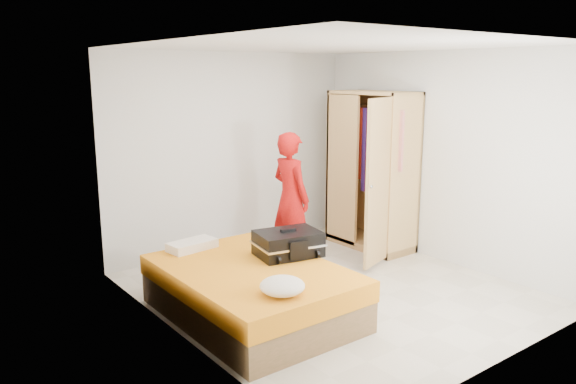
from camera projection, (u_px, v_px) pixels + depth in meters
room at (334, 174)px, 5.86m from camera, size 4.00×4.02×2.60m
bed at (252, 291)px, 5.45m from camera, size 1.42×2.02×0.50m
wardrobe at (372, 175)px, 7.45m from camera, size 1.14×1.37×2.10m
person at (291, 198)px, 6.94m from camera, size 0.41×0.61×1.63m
suitcase at (288, 244)px, 5.72m from camera, size 0.73×0.59×0.28m
round_cushion at (282, 286)px, 4.72m from camera, size 0.39×0.39×0.15m
pillow at (192, 245)px, 5.94m from camera, size 0.53×0.31×0.09m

